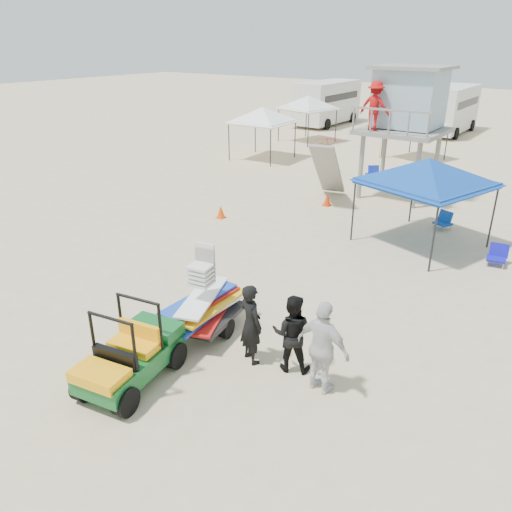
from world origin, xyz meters
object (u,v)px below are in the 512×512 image
Objects in this scene: man_left at (251,324)px; lifeguard_tower at (405,103)px; canopy_blue at (429,163)px; utility_cart at (127,349)px; surf_trailer at (206,302)px.

man_left is 14.13m from lifeguard_tower.
canopy_blue reaches higher than man_left.
surf_trailer is at bearing 89.93° from utility_cart.
man_left is at bearing -81.12° from lifeguard_tower.
lifeguard_tower reaches higher than man_left.
surf_trailer reaches higher than utility_cart.
surf_trailer is 0.45× the size of lifeguard_tower.
man_left is at bearing -94.30° from canopy_blue.
surf_trailer is (0.00, 2.33, 0.00)m from utility_cart.
canopy_blue is at bearing 75.45° from surf_trailer.
man_left is at bearing 53.21° from utility_cart.
lifeguard_tower is 5.83m from canopy_blue.
surf_trailer is 13.72m from lifeguard_tower.
surf_trailer reaches higher than man_left.
lifeguard_tower is (-0.61, 15.68, 3.11)m from utility_cart.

